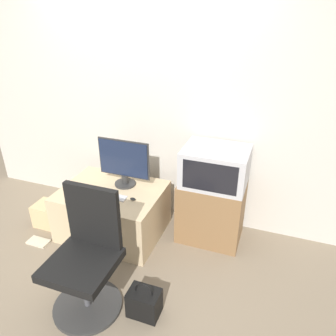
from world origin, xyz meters
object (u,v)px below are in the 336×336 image
Objects in this scene: office_chair at (87,261)px; handbag at (144,302)px; book at (38,242)px; mouse at (133,199)px; crt_tv at (215,167)px; keyboard at (113,197)px; cardboard_box_lower at (49,214)px; main_monitor at (124,162)px.

office_chair is 0.57m from handbag.
office_chair reaches higher than book.
crt_tv is at bearing 27.74° from mouse.
keyboard is 1.08m from handbag.
handbag is 1.46m from book.
crt_tv is at bearing 76.75° from handbag.
office_chair is at bearing -25.85° from book.
keyboard is 0.96m from book.
cardboard_box_lower is 0.35m from book.
keyboard is at bearing -90.96° from main_monitor.
mouse is 0.09× the size of crt_tv.
keyboard reaches higher than cardboard_box_lower.
office_chair is at bearing -79.78° from main_monitor.
main_monitor is 0.41m from mouse.
mouse reaches higher than keyboard.
book is at bearing -155.17° from keyboard.
main_monitor is 0.90× the size of crt_tv.
mouse reaches higher than cardboard_box_lower.
crt_tv is 1.94× the size of handbag.
crt_tv is 2.00m from book.
crt_tv is 1.93m from cardboard_box_lower.
crt_tv is (0.93, 0.12, 0.05)m from main_monitor.
cardboard_box_lower is at bearing 104.92° from book.
main_monitor is at bearing 89.04° from keyboard.
handbag reaches higher than book.
office_chair is 3.21× the size of handbag.
main_monitor is 1.09m from cardboard_box_lower.
keyboard is 0.91m from cardboard_box_lower.
keyboard is 4.90× the size of mouse.
mouse is 0.98m from handbag.
keyboard is at bearing -156.99° from crt_tv.
main_monitor is 0.55× the size of office_chair.
mouse is at bearing 120.09° from handbag.
handbag is at bearing 4.80° from office_chair.
book is (-1.67, -0.74, -0.82)m from crt_tv.
keyboard reaches higher than book.
main_monitor is at bearing 100.22° from office_chair.
crt_tv is at bearing 58.24° from office_chair.
cardboard_box_lower is at bearing 153.79° from handbag.
handbag is at bearing -103.25° from crt_tv.
crt_tv is 0.60× the size of office_chair.
crt_tv is at bearing 23.01° from keyboard.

